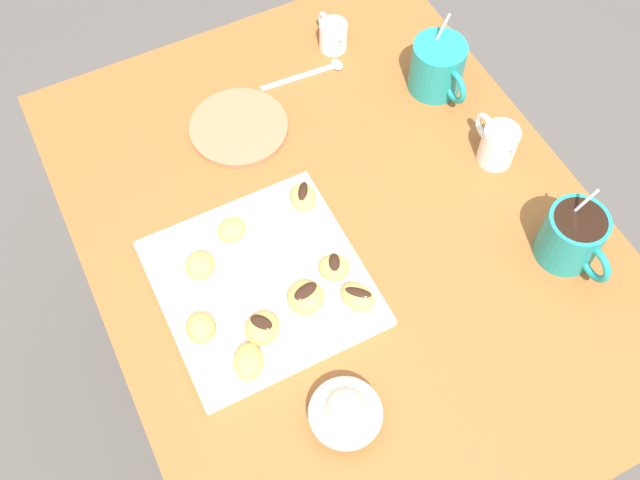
% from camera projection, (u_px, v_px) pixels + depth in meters
% --- Properties ---
extents(ground_plane, '(8.00, 8.00, 0.00)m').
position_uv_depth(ground_plane, '(335.00, 379.00, 1.76)').
color(ground_plane, '#514C47').
extents(dining_table, '(1.01, 0.79, 0.71)m').
position_uv_depth(dining_table, '(340.00, 267.00, 1.26)').
color(dining_table, '#935628').
rests_on(dining_table, ground_plane).
extents(pastry_plate_square, '(0.30, 0.30, 0.02)m').
position_uv_depth(pastry_plate_square, '(261.00, 283.00, 1.09)').
color(pastry_plate_square, white).
rests_on(pastry_plate_square, dining_table).
extents(coffee_mug_teal_left, '(0.14, 0.09, 0.15)m').
position_uv_depth(coffee_mug_teal_left, '(438.00, 66.00, 1.26)').
color(coffee_mug_teal_left, teal).
rests_on(coffee_mug_teal_left, dining_table).
extents(coffee_mug_teal_right, '(0.13, 0.09, 0.15)m').
position_uv_depth(coffee_mug_teal_right, '(573.00, 236.00, 1.08)').
color(coffee_mug_teal_right, teal).
rests_on(coffee_mug_teal_right, dining_table).
extents(cream_pitcher_white, '(0.10, 0.06, 0.07)m').
position_uv_depth(cream_pitcher_white, '(498.00, 143.00, 1.19)').
color(cream_pitcher_white, white).
rests_on(cream_pitcher_white, dining_table).
extents(ice_cream_bowl, '(0.10, 0.10, 0.08)m').
position_uv_depth(ice_cream_bowl, '(346.00, 412.00, 0.96)').
color(ice_cream_bowl, white).
rests_on(ice_cream_bowl, dining_table).
extents(chocolate_sauce_pitcher, '(0.09, 0.05, 0.06)m').
position_uv_depth(chocolate_sauce_pitcher, '(333.00, 34.00, 1.32)').
color(chocolate_sauce_pitcher, white).
rests_on(chocolate_sauce_pitcher, dining_table).
extents(saucer_coral_left, '(0.17, 0.17, 0.01)m').
position_uv_depth(saucer_coral_left, '(239.00, 127.00, 1.25)').
color(saucer_coral_left, '#E5704C').
rests_on(saucer_coral_left, dining_table).
extents(loose_spoon_near_saucer, '(0.03, 0.16, 0.01)m').
position_uv_depth(loose_spoon_near_saucer, '(313.00, 72.00, 1.31)').
color(loose_spoon_near_saucer, silver).
rests_on(loose_spoon_near_saucer, dining_table).
extents(beignet_0, '(0.06, 0.06, 0.04)m').
position_uv_depth(beignet_0, '(306.00, 297.00, 1.05)').
color(beignet_0, '#DBA351').
rests_on(beignet_0, pastry_plate_square).
extents(chocolate_drizzle_0, '(0.03, 0.04, 0.00)m').
position_uv_depth(chocolate_drizzle_0, '(306.00, 291.00, 1.03)').
color(chocolate_drizzle_0, black).
rests_on(chocolate_drizzle_0, beignet_0).
extents(beignet_1, '(0.06, 0.05, 0.03)m').
position_uv_depth(beignet_1, '(303.00, 197.00, 1.14)').
color(beignet_1, '#DBA351').
rests_on(beignet_1, pastry_plate_square).
extents(chocolate_drizzle_1, '(0.04, 0.03, 0.00)m').
position_uv_depth(chocolate_drizzle_1, '(303.00, 191.00, 1.13)').
color(chocolate_drizzle_1, black).
rests_on(chocolate_drizzle_1, beignet_1).
extents(beignet_2, '(0.07, 0.06, 0.03)m').
position_uv_depth(beignet_2, '(358.00, 297.00, 1.05)').
color(beignet_2, '#DBA351').
rests_on(beignet_2, pastry_plate_square).
extents(chocolate_drizzle_2, '(0.04, 0.04, 0.00)m').
position_uv_depth(chocolate_drizzle_2, '(358.00, 292.00, 1.04)').
color(chocolate_drizzle_2, black).
rests_on(chocolate_drizzle_2, beignet_2).
extents(beignet_3, '(0.05, 0.05, 0.04)m').
position_uv_depth(beignet_3, '(201.00, 328.00, 1.02)').
color(beignet_3, '#DBA351').
rests_on(beignet_3, pastry_plate_square).
extents(beignet_4, '(0.05, 0.06, 0.03)m').
position_uv_depth(beignet_4, '(232.00, 230.00, 1.11)').
color(beignet_4, '#DBA351').
rests_on(beignet_4, pastry_plate_square).
extents(beignet_5, '(0.06, 0.06, 0.04)m').
position_uv_depth(beignet_5, '(200.00, 265.00, 1.08)').
color(beignet_5, '#DBA351').
rests_on(beignet_5, pastry_plate_square).
extents(beignet_6, '(0.06, 0.06, 0.03)m').
position_uv_depth(beignet_6, '(334.00, 268.00, 1.08)').
color(beignet_6, '#DBA351').
rests_on(beignet_6, pastry_plate_square).
extents(chocolate_drizzle_6, '(0.03, 0.03, 0.00)m').
position_uv_depth(chocolate_drizzle_6, '(334.00, 262.00, 1.06)').
color(chocolate_drizzle_6, black).
rests_on(chocolate_drizzle_6, beignet_6).
extents(beignet_7, '(0.07, 0.07, 0.04)m').
position_uv_depth(beignet_7, '(262.00, 328.00, 1.02)').
color(beignet_7, '#DBA351').
rests_on(beignet_7, pastry_plate_square).
extents(chocolate_drizzle_7, '(0.04, 0.04, 0.00)m').
position_uv_depth(chocolate_drizzle_7, '(261.00, 322.00, 1.00)').
color(chocolate_drizzle_7, black).
rests_on(chocolate_drizzle_7, beignet_7).
extents(beignet_8, '(0.07, 0.06, 0.03)m').
position_uv_depth(beignet_8, '(248.00, 362.00, 1.00)').
color(beignet_8, '#DBA351').
rests_on(beignet_8, pastry_plate_square).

